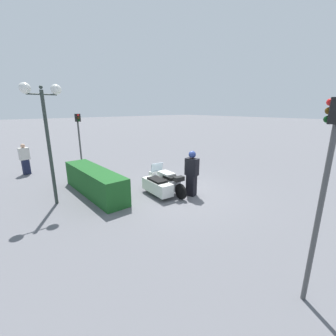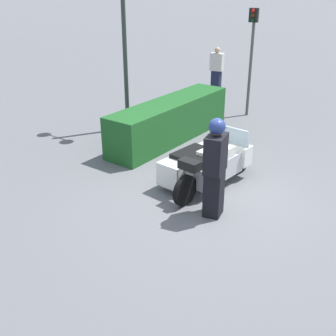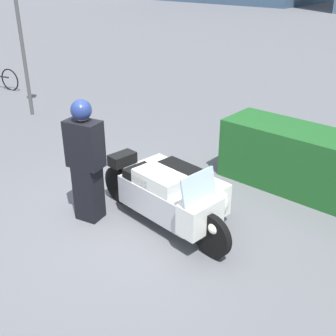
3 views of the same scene
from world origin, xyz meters
The scene contains 4 objects.
ground_plane centered at (0.00, 0.00, 0.00)m, with size 160.00×160.00×0.00m, color slate.
police_motorcycle centered at (0.68, 0.56, 0.47)m, with size 2.63×1.31×1.15m.
officer_rider centered at (-0.37, -0.26, 1.00)m, with size 0.58×0.43×1.90m.
traffic_light_far centered at (-5.45, 1.96, 2.42)m, with size 0.23×0.29×3.73m.
Camera 3 is at (4.25, -3.69, 3.57)m, focal length 45.00 mm.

